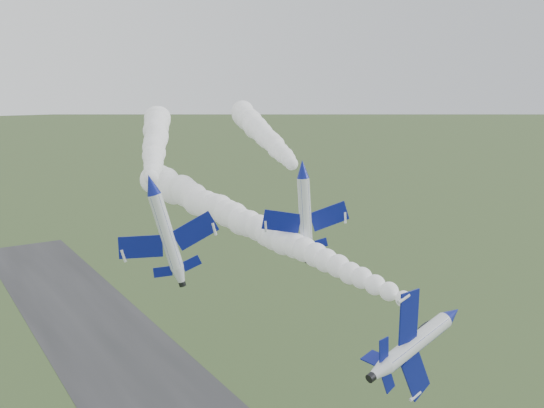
% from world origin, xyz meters
% --- Properties ---
extents(jet_lead, '(3.87, 13.80, 11.09)m').
position_xyz_m(jet_lead, '(12.29, -7.71, 29.82)').
color(jet_lead, white).
extents(smoke_trail_jet_lead, '(13.91, 65.53, 5.30)m').
position_xyz_m(smoke_trail_jet_lead, '(9.22, 28.37, 32.49)').
color(smoke_trail_jet_lead, white).
extents(jet_pair_left, '(11.07, 13.11, 4.13)m').
position_xyz_m(jet_pair_left, '(-9.27, 17.04, 41.37)').
color(jet_pair_left, white).
extents(smoke_trail_jet_pair_left, '(27.54, 57.59, 4.93)m').
position_xyz_m(smoke_trail_jet_pair_left, '(3.61, 48.20, 43.28)').
color(smoke_trail_jet_pair_left, white).
extents(jet_pair_right, '(11.56, 13.32, 3.44)m').
position_xyz_m(jet_pair_right, '(11.27, 17.00, 41.54)').
color(jet_pair_right, white).
extents(smoke_trail_jet_pair_right, '(30.73, 68.75, 5.42)m').
position_xyz_m(smoke_trail_jet_pair_right, '(26.58, 53.13, 43.35)').
color(smoke_trail_jet_pair_right, white).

